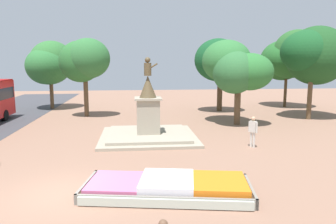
# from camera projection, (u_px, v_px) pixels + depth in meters

# --- Properties ---
(ground_plane) EXTENTS (87.59, 87.59, 0.00)m
(ground_plane) POSITION_uv_depth(u_px,v_px,m) (60.00, 194.00, 11.96)
(ground_plane) COLOR #8C6651
(flower_planter) EXTENTS (6.46, 3.59, 0.58)m
(flower_planter) POSITION_uv_depth(u_px,v_px,m) (170.00, 187.00, 11.94)
(flower_planter) COLOR #38281C
(flower_planter) RESTS_ON ground_plane
(statue_monument) EXTENTS (5.96, 5.96, 5.05)m
(statue_monument) POSITION_uv_depth(u_px,v_px,m) (148.00, 125.00, 20.58)
(statue_monument) COLOR gray
(statue_monument) RESTS_ON ground_plane
(pedestrian_crossing_plaza) EXTENTS (0.41, 0.46, 1.76)m
(pedestrian_crossing_plaza) POSITION_uv_depth(u_px,v_px,m) (253.00, 130.00, 18.28)
(pedestrian_crossing_plaza) COLOR beige
(pedestrian_crossing_plaza) RESTS_ON ground_plane
(park_tree_far_left) EXTENTS (4.80, 4.10, 6.93)m
(park_tree_far_left) POSITION_uv_depth(u_px,v_px,m) (221.00, 62.00, 30.79)
(park_tree_far_left) COLOR #4C3823
(park_tree_far_left) RESTS_ON ground_plane
(park_tree_behind_statue) EXTENTS (5.73, 5.31, 7.72)m
(park_tree_behind_statue) POSITION_uv_depth(u_px,v_px,m) (313.00, 54.00, 27.22)
(park_tree_behind_statue) COLOR brown
(park_tree_behind_statue) RESTS_ON ground_plane
(park_tree_far_right) EXTENTS (4.98, 4.97, 6.44)m
(park_tree_far_right) POSITION_uv_depth(u_px,v_px,m) (235.00, 68.00, 24.52)
(park_tree_far_right) COLOR brown
(park_tree_far_right) RESTS_ON ground_plane
(park_tree_street_side) EXTENTS (5.58, 5.95, 8.01)m
(park_tree_street_side) POSITION_uv_depth(u_px,v_px,m) (290.00, 58.00, 34.07)
(park_tree_street_side) COLOR #4C3823
(park_tree_street_side) RESTS_ON ground_plane
(park_tree_mid_canopy) EXTENTS (4.32, 3.37, 6.75)m
(park_tree_mid_canopy) POSITION_uv_depth(u_px,v_px,m) (84.00, 60.00, 27.81)
(park_tree_mid_canopy) COLOR brown
(park_tree_mid_canopy) RESTS_ON ground_plane
(park_tree_distant) EXTENTS (4.78, 5.06, 6.87)m
(park_tree_distant) POSITION_uv_depth(u_px,v_px,m) (49.00, 65.00, 33.00)
(park_tree_distant) COLOR brown
(park_tree_distant) RESTS_ON ground_plane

